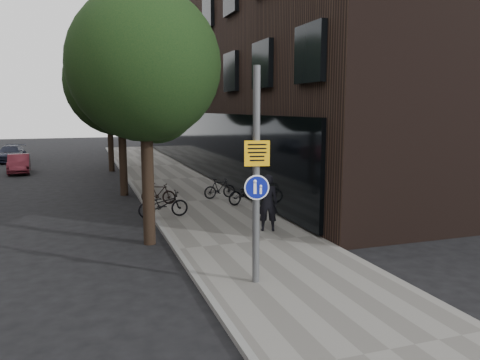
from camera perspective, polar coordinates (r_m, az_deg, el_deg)
name	(u,v)px	position (r m, az deg, el deg)	size (l,w,h in m)	color
ground	(291,286)	(11.14, 6.20, -12.75)	(120.00, 120.00, 0.00)	black
sidewalk	(198,202)	(20.33, -5.14, -2.68)	(4.50, 60.00, 0.12)	slate
curb_edge	(146,205)	(19.93, -11.44, -3.03)	(0.15, 60.00, 0.13)	slate
building_right_dark_brick	(270,37)	(34.29, 3.70, 16.98)	(12.00, 40.00, 18.00)	black
street_tree_near	(146,72)	(14.18, -11.33, 12.77)	(4.40, 4.40, 7.50)	black
street_tree_mid	(122,85)	(22.62, -14.25, 11.11)	(5.00, 5.00, 7.80)	black
street_tree_far	(110,92)	(31.59, -15.62, 10.31)	(5.00, 5.00, 7.80)	black
signpost	(256,176)	(10.40, 1.99, 0.48)	(0.56, 0.16, 4.87)	#595B5E
pedestrian	(268,203)	(15.16, 3.38, -2.79)	(0.68, 0.44, 1.85)	black
parked_bike_facade_near	(246,193)	(19.47, 0.79, -1.56)	(0.63, 1.79, 0.94)	black
parked_bike_facade_far	(220,188)	(20.72, -2.49, -1.01)	(0.42, 1.48, 0.89)	black
parked_bike_curb_near	(163,204)	(17.30, -9.34, -2.95)	(0.64, 1.83, 0.96)	black
parked_bike_curb_far	(158,193)	(19.77, -9.93, -1.61)	(0.42, 1.48, 0.89)	black
parked_car_mid	(19,164)	(32.80, -25.34, 1.81)	(1.26, 3.60, 1.19)	maroon
parked_car_far	(11,154)	(40.05, -26.15, 2.90)	(1.74, 4.28, 1.24)	black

